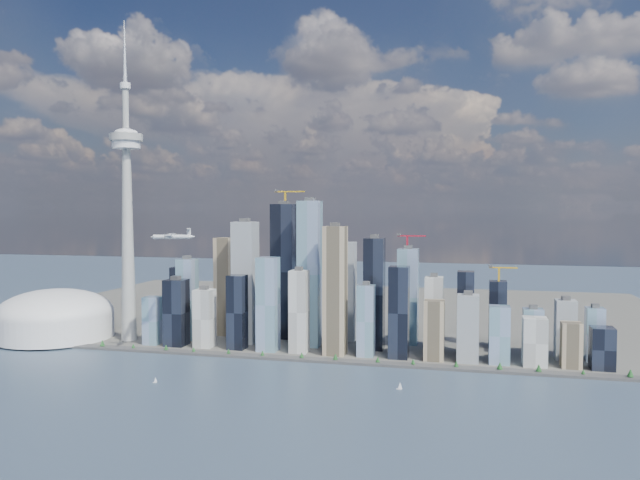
% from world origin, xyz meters
% --- Properties ---
extents(ground, '(4000.00, 4000.00, 0.00)m').
position_xyz_m(ground, '(0.00, 0.00, 0.00)').
color(ground, '#314656').
rests_on(ground, ground).
extents(seawall, '(1100.00, 22.00, 4.00)m').
position_xyz_m(seawall, '(0.00, 250.00, 2.00)').
color(seawall, '#383838').
rests_on(seawall, ground).
extents(land, '(1400.00, 900.00, 3.00)m').
position_xyz_m(land, '(0.00, 700.00, 1.50)').
color(land, '#4C4C47').
rests_on(land, ground).
extents(shoreline_trees, '(960.53, 7.20, 8.80)m').
position_xyz_m(shoreline_trees, '(0.00, 250.00, 8.78)').
color(shoreline_trees, '#3F2D1E').
rests_on(shoreline_trees, seawall).
extents(skyscraper_cluster, '(736.00, 142.00, 263.57)m').
position_xyz_m(skyscraper_cluster, '(59.62, 336.82, 81.91)').
color(skyscraper_cluster, black).
rests_on(skyscraper_cluster, land).
extents(needle_tower, '(56.00, 56.00, 550.50)m').
position_xyz_m(needle_tower, '(-300.00, 310.00, 235.84)').
color(needle_tower, gray).
rests_on(needle_tower, land).
extents(dome_stadium, '(200.00, 200.00, 86.00)m').
position_xyz_m(dome_stadium, '(-440.00, 300.00, 39.44)').
color(dome_stadium, silver).
rests_on(dome_stadium, land).
extents(airplane, '(63.92, 57.19, 16.06)m').
position_xyz_m(airplane, '(-157.79, 196.76, 191.53)').
color(airplane, silver).
rests_on(airplane, ground).
extents(sailboat_west, '(6.13, 2.79, 8.49)m').
position_xyz_m(sailboat_west, '(-129.91, 86.75, 2.72)').
color(sailboat_west, silver).
rests_on(sailboat_west, ground).
extents(sailboat_east, '(7.78, 2.52, 10.78)m').
position_xyz_m(sailboat_east, '(191.86, 132.54, 3.46)').
color(sailboat_east, silver).
rests_on(sailboat_east, ground).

